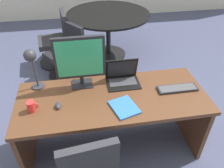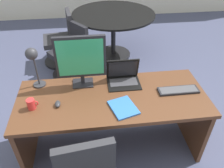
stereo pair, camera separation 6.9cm
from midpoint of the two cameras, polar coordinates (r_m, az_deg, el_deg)
name	(u,v)px [view 1 (the left image)]	position (r m, az deg, el deg)	size (l,w,h in m)	color
ground	(97,72)	(3.69, -4.29, 3.03)	(12.00, 12.00, 0.00)	#474C6B
desk	(112,109)	(2.23, -0.94, -6.45)	(1.76, 0.71, 0.72)	#56331E
monitor	(80,59)	(2.07, -9.18, 6.22)	(0.47, 0.16, 0.51)	black
laptop	(122,75)	(2.22, 1.72, 2.36)	(0.32, 0.24, 0.23)	black
keyboard	(177,88)	(2.22, 15.48, -1.12)	(0.38, 0.12, 0.02)	black
mouse	(58,105)	(2.01, -14.59, -5.35)	(0.05, 0.09, 0.04)	#2D2D33
desk_lamp	(31,61)	(2.12, -20.79, 5.53)	(0.12, 0.14, 0.42)	#2D2D33
book	(124,107)	(1.94, 2.13, -5.95)	(0.27, 0.30, 0.02)	blue
coffee_mug	(31,106)	(2.02, -20.81, -5.37)	(0.10, 0.07, 0.10)	red
meeting_table	(108,24)	(3.91, -1.49, 15.07)	(1.37, 1.37, 0.78)	black
meeting_chair_near	(67,57)	(3.52, -11.92, 6.71)	(0.65, 0.64, 0.81)	black
meeting_chair_far	(57,44)	(3.88, -14.37, 9.87)	(0.56, 0.56, 0.88)	black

